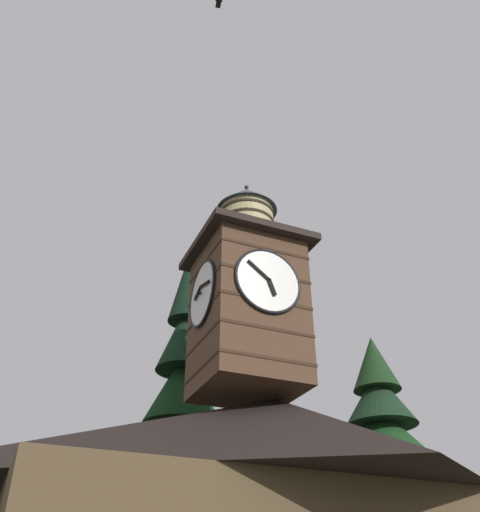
% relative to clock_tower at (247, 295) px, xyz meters
% --- Properties ---
extents(clock_tower, '(3.78, 3.78, 8.08)m').
position_rel_clock_tower_xyz_m(clock_tower, '(0.00, 0.00, 0.00)').
color(clock_tower, brown).
rests_on(clock_tower, building_main).
extents(pine_tree_behind, '(5.31, 5.31, 16.03)m').
position_rel_clock_tower_xyz_m(pine_tree_behind, '(0.16, -5.98, -4.58)').
color(pine_tree_behind, '#473323').
rests_on(pine_tree_behind, ground_plane).
extents(pine_tree_aside, '(7.26, 7.26, 12.91)m').
position_rel_clock_tower_xyz_m(pine_tree_aside, '(-8.93, -5.49, -4.94)').
color(pine_tree_aside, '#473323').
rests_on(pine_tree_aside, ground_plane).
extents(moon, '(1.69, 1.69, 1.69)m').
position_rel_clock_tower_xyz_m(moon, '(-10.04, -37.26, 0.54)').
color(moon, silver).
extents(flying_bird_high, '(0.33, 0.66, 0.15)m').
position_rel_clock_tower_xyz_m(flying_bird_high, '(2.49, 3.25, 10.20)').
color(flying_bird_high, black).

